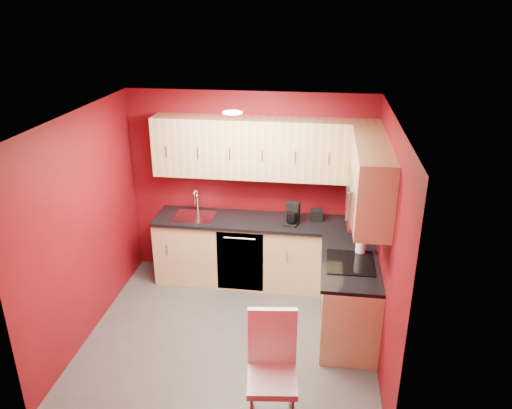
% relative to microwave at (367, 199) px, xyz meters
% --- Properties ---
extents(floor, '(3.20, 3.20, 0.00)m').
position_rel_microwave_xyz_m(floor, '(-1.39, -0.20, -1.66)').
color(floor, '#494744').
rests_on(floor, ground).
extents(ceiling, '(3.20, 3.20, 0.00)m').
position_rel_microwave_xyz_m(ceiling, '(-1.39, -0.20, 0.84)').
color(ceiling, white).
rests_on(ceiling, wall_back).
extents(wall_back, '(3.20, 0.00, 3.20)m').
position_rel_microwave_xyz_m(wall_back, '(-1.39, 1.30, -0.41)').
color(wall_back, maroon).
rests_on(wall_back, floor).
extents(wall_front, '(3.20, 0.00, 3.20)m').
position_rel_microwave_xyz_m(wall_front, '(-1.39, -1.70, -0.41)').
color(wall_front, maroon).
rests_on(wall_front, floor).
extents(wall_left, '(0.00, 3.00, 3.00)m').
position_rel_microwave_xyz_m(wall_left, '(-2.99, -0.20, -0.41)').
color(wall_left, maroon).
rests_on(wall_left, floor).
extents(wall_right, '(0.00, 3.00, 3.00)m').
position_rel_microwave_xyz_m(wall_right, '(0.21, -0.20, -0.41)').
color(wall_right, maroon).
rests_on(wall_right, floor).
extents(base_cabinets_back, '(2.80, 0.60, 0.87)m').
position_rel_microwave_xyz_m(base_cabinets_back, '(-1.19, 1.00, -1.22)').
color(base_cabinets_back, '#ECCF86').
rests_on(base_cabinets_back, floor).
extents(base_cabinets_right, '(0.60, 1.30, 0.87)m').
position_rel_microwave_xyz_m(base_cabinets_right, '(-0.09, 0.05, -1.22)').
color(base_cabinets_right, '#ECCF86').
rests_on(base_cabinets_right, floor).
extents(countertop_back, '(2.80, 0.63, 0.04)m').
position_rel_microwave_xyz_m(countertop_back, '(-1.19, 0.99, -0.77)').
color(countertop_back, black).
rests_on(countertop_back, base_cabinets_back).
extents(countertop_right, '(0.63, 1.27, 0.04)m').
position_rel_microwave_xyz_m(countertop_right, '(-0.11, 0.04, -0.77)').
color(countertop_right, black).
rests_on(countertop_right, base_cabinets_right).
extents(upper_cabinets_back, '(2.80, 0.35, 0.75)m').
position_rel_microwave_xyz_m(upper_cabinets_back, '(-1.19, 1.13, 0.17)').
color(upper_cabinets_back, tan).
rests_on(upper_cabinets_back, wall_back).
extents(upper_cabinets_right, '(0.35, 1.55, 0.75)m').
position_rel_microwave_xyz_m(upper_cabinets_right, '(0.03, 0.24, 0.23)').
color(upper_cabinets_right, tan).
rests_on(upper_cabinets_right, wall_right).
extents(microwave, '(0.42, 0.76, 0.42)m').
position_rel_microwave_xyz_m(microwave, '(0.00, 0.00, 0.00)').
color(microwave, silver).
rests_on(microwave, upper_cabinets_right).
extents(cooktop, '(0.50, 0.55, 0.01)m').
position_rel_microwave_xyz_m(cooktop, '(-0.11, 0.00, -0.74)').
color(cooktop, black).
rests_on(cooktop, countertop_right).
extents(sink, '(0.52, 0.42, 0.35)m').
position_rel_microwave_xyz_m(sink, '(-2.09, 1.00, -0.72)').
color(sink, silver).
rests_on(sink, countertop_back).
extents(dishwasher_front, '(0.60, 0.02, 0.82)m').
position_rel_microwave_xyz_m(dishwasher_front, '(-1.44, 0.71, -1.22)').
color(dishwasher_front, black).
rests_on(dishwasher_front, base_cabinets_back).
extents(downlight, '(0.20, 0.20, 0.01)m').
position_rel_microwave_xyz_m(downlight, '(-1.39, 0.10, 0.82)').
color(downlight, white).
rests_on(downlight, ceiling).
extents(coffee_maker, '(0.21, 0.25, 0.28)m').
position_rel_microwave_xyz_m(coffee_maker, '(-0.81, 0.91, -0.61)').
color(coffee_maker, black).
rests_on(coffee_maker, countertop_back).
extents(napkin_holder, '(0.16, 0.16, 0.15)m').
position_rel_microwave_xyz_m(napkin_holder, '(-0.50, 1.08, -0.68)').
color(napkin_holder, black).
rests_on(napkin_holder, countertop_back).
extents(paper_towel, '(0.20, 0.20, 0.26)m').
position_rel_microwave_xyz_m(paper_towel, '(0.01, 0.26, -0.62)').
color(paper_towel, white).
rests_on(paper_towel, countertop_right).
extents(dining_chair, '(0.48, 0.50, 1.07)m').
position_rel_microwave_xyz_m(dining_chair, '(-0.80, -1.40, -1.12)').
color(dining_chair, white).
rests_on(dining_chair, floor).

